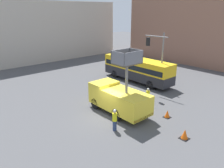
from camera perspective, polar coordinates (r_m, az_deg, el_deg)
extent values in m
plane|color=#4C4C4F|center=(20.34, -1.55, -8.51)|extent=(120.00, 120.00, 0.00)
cube|color=#BCB2A3|center=(44.56, -26.77, 11.86)|extent=(44.00, 10.00, 10.95)
cube|color=#936651|center=(44.84, 23.09, 13.46)|extent=(10.00, 28.00, 12.62)
cube|color=yellow|center=(21.99, -2.04, -2.00)|extent=(2.57, 1.87, 2.07)
cube|color=yellow|center=(19.89, 3.69, -4.73)|extent=(2.57, 4.37, 1.81)
cube|color=red|center=(18.92, 8.25, -8.73)|extent=(2.52, 0.10, 0.24)
cylinder|color=black|center=(21.72, -4.33, -5.11)|extent=(0.30, 1.10, 1.10)
cylinder|color=black|center=(23.03, 0.18, -3.62)|extent=(0.30, 1.10, 1.10)
cylinder|color=black|center=(19.54, 1.26, -7.91)|extent=(0.30, 1.10, 1.10)
cylinder|color=black|center=(20.99, 5.86, -6.03)|extent=(0.30, 1.10, 1.10)
cylinder|color=slate|center=(19.12, 3.83, 1.42)|extent=(0.24, 0.24, 2.66)
cube|color=brown|center=(18.75, 3.92, 5.44)|extent=(2.25, 1.63, 0.10)
cube|color=slate|center=(17.89, 1.49, 6.72)|extent=(0.08, 1.63, 1.05)
cube|color=slate|center=(19.40, 6.25, 7.56)|extent=(0.08, 1.63, 1.05)
cube|color=slate|center=(19.17, 2.31, 7.52)|extent=(2.25, 0.08, 1.05)
cube|color=slate|center=(18.11, 5.71, 6.78)|extent=(2.25, 0.08, 1.05)
cube|color=#232328|center=(30.05, 6.53, 2.68)|extent=(2.50, 10.56, 1.21)
cube|color=yellow|center=(29.71, 6.63, 5.18)|extent=(2.50, 10.56, 1.48)
cube|color=black|center=(29.76, 6.61, 4.77)|extent=(2.52, 10.14, 0.65)
cylinder|color=black|center=(31.67, 0.78, 2.65)|extent=(0.30, 1.07, 1.07)
cylinder|color=black|center=(33.13, 3.60, 3.34)|extent=(0.30, 1.07, 1.07)
cylinder|color=black|center=(27.39, 9.98, -0.24)|extent=(0.30, 1.07, 1.07)
cylinder|color=black|center=(29.07, 12.72, 0.69)|extent=(0.30, 1.07, 1.07)
cylinder|color=slate|center=(27.50, 12.92, 5.85)|extent=(0.18, 0.18, 6.80)
cylinder|color=slate|center=(25.76, 11.53, 12.10)|extent=(0.27, 3.02, 0.13)
cube|color=black|center=(24.59, 9.41, 10.86)|extent=(0.34, 0.34, 0.90)
sphere|color=red|center=(24.56, 9.44, 11.44)|extent=(0.20, 0.20, 0.20)
cylinder|color=navy|center=(18.02, 0.69, -10.80)|extent=(0.32, 0.32, 0.86)
cylinder|color=yellow|center=(17.65, 0.70, -8.63)|extent=(0.38, 0.38, 0.68)
sphere|color=tan|center=(17.44, 0.71, -7.30)|extent=(0.23, 0.23, 0.23)
sphere|color=white|center=(17.40, 0.71, -6.99)|extent=(0.24, 0.24, 0.24)
cylinder|color=navy|center=(23.09, 9.27, -4.22)|extent=(0.32, 0.32, 0.80)
cylinder|color=yellow|center=(22.82, 9.36, -2.55)|extent=(0.38, 0.38, 0.64)
sphere|color=tan|center=(22.67, 9.42, -1.55)|extent=(0.22, 0.22, 0.22)
sphere|color=white|center=(22.64, 9.43, -1.31)|extent=(0.23, 0.23, 0.23)
cube|color=black|center=(18.04, 18.33, -13.34)|extent=(0.68, 0.68, 0.03)
cone|color=#F25B0F|center=(17.85, 18.46, -12.32)|extent=(0.54, 0.54, 0.77)
cube|color=black|center=(20.82, 14.17, -8.39)|extent=(0.61, 0.61, 0.03)
cone|color=#F25B0F|center=(20.68, 14.24, -7.57)|extent=(0.49, 0.49, 0.70)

